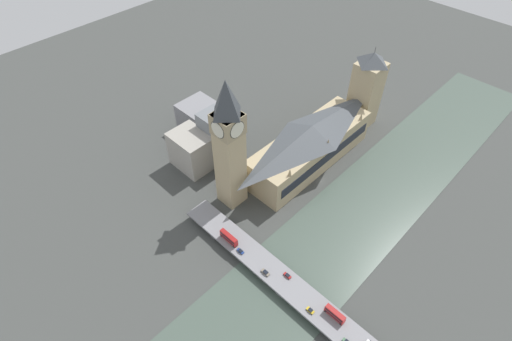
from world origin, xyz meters
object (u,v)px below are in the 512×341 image
car_northbound_lead (240,251)px  road_bridge (286,283)px  victoria_tower (366,90)px  clock_tower (229,144)px  car_southbound_tail (310,310)px  double_decker_bus_rear (229,238)px  parliament_hall (310,145)px  car_southbound_lead (265,272)px  car_southbound_extra (287,275)px  double_decker_bus_lead (335,314)px

car_northbound_lead → road_bridge: bearing=-173.1°
victoria_tower → road_bridge: bearing=109.7°
clock_tower → car_southbound_tail: (-78.48, 24.51, -38.20)m
clock_tower → road_bridge: bearing=160.7°
clock_tower → victoria_tower: 116.07m
clock_tower → victoria_tower: (-12.26, -114.27, -16.25)m
victoria_tower → double_decker_bus_rear: size_ratio=5.12×
parliament_hall → car_northbound_lead: (-20.23, 80.85, -9.30)m
car_southbound_lead → car_southbound_extra: car_southbound_lead is taller
parliament_hall → clock_tower: bearing=77.6°
parliament_hall → double_decker_bus_rear: (-10.91, 80.19, -7.25)m
car_northbound_lead → car_southbound_lead: 17.70m
clock_tower → car_northbound_lead: size_ratio=20.03×
car_southbound_lead → car_southbound_extra: (-8.91, -6.33, -0.03)m
clock_tower → car_northbound_lead: 55.96m
clock_tower → car_northbound_lead: bearing=142.7°
road_bridge → double_decker_bus_rear: (37.69, 2.79, 3.71)m
car_northbound_lead → victoria_tower: bearing=-81.7°
clock_tower → car_southbound_lead: bearing=153.8°
double_decker_bus_rear → car_southbound_lead: double_decker_bus_rear is taller
double_decker_bus_rear → car_northbound_lead: (-9.32, 0.65, -2.04)m
parliament_hall → clock_tower: (12.32, 56.06, 28.88)m
victoria_tower → road_bridge: victoria_tower is taller
double_decker_bus_lead → car_northbound_lead: (55.43, 5.92, -1.87)m
double_decker_bus_lead → double_decker_bus_rear: (64.75, 5.26, 0.18)m
parliament_hall → double_decker_bus_lead: size_ratio=8.85×
parliament_hall → road_bridge: parliament_hall is taller
road_bridge → victoria_tower: bearing=-70.3°
double_decker_bus_rear → car_northbound_lead: double_decker_bus_rear is taller
clock_tower → double_decker_bus_rear: clock_tower is taller
clock_tower → car_southbound_lead: (-50.25, 24.75, -38.14)m
car_northbound_lead → car_southbound_lead: (-17.70, -0.03, 0.03)m
road_bridge → double_decker_bus_rear: bearing=4.2°
road_bridge → car_southbound_lead: (10.66, 3.41, 1.69)m
clock_tower → double_decker_bus_lead: bearing=167.9°
road_bridge → double_decker_bus_lead: double_decker_bus_lead is taller
parliament_hall → victoria_tower: bearing=-89.9°
clock_tower → car_southbound_tail: clock_tower is taller
victoria_tower → double_decker_bus_lead: 154.47m
victoria_tower → double_decker_bus_rear: 140.25m
parliament_hall → car_northbound_lead: bearing=104.1°
car_southbound_lead → double_decker_bus_rear: bearing=-1.3°
car_southbound_tail → car_southbound_extra: bearing=-17.5°
double_decker_bus_lead → car_southbound_tail: size_ratio=2.64×
parliament_hall → double_decker_bus_rear: parliament_hall is taller
road_bridge → car_northbound_lead: bearing=6.9°
car_southbound_extra → victoria_tower: bearing=-70.5°
road_bridge → car_northbound_lead: car_northbound_lead is taller
road_bridge → car_southbound_lead: bearing=17.7°
clock_tower → road_bridge: size_ratio=0.60×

